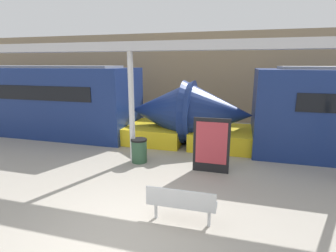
% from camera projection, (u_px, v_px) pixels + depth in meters
% --- Properties ---
extents(ground_plane, '(60.00, 60.00, 0.00)m').
position_uv_depth(ground_plane, '(118.00, 235.00, 5.17)').
color(ground_plane, '#A8A093').
extents(station_wall, '(56.00, 0.20, 5.00)m').
position_uv_depth(station_wall, '(203.00, 78.00, 15.04)').
color(station_wall, '#9E8460').
rests_on(station_wall, ground_plane).
extents(train_right, '(17.00, 2.93, 3.20)m').
position_uv_depth(train_right, '(23.00, 100.00, 13.00)').
color(train_right, navy).
rests_on(train_right, ground_plane).
extents(bench_near, '(1.45, 0.46, 0.84)m').
position_uv_depth(bench_near, '(181.00, 202.00, 5.41)').
color(bench_near, silver).
rests_on(bench_near, ground_plane).
extents(trash_bin, '(0.55, 0.55, 0.82)m').
position_uv_depth(trash_bin, '(139.00, 150.00, 8.91)').
color(trash_bin, '#2D5138').
rests_on(trash_bin, ground_plane).
extents(poster_board, '(1.11, 0.07, 1.72)m').
position_uv_depth(poster_board, '(211.00, 145.00, 7.97)').
color(poster_board, black).
rests_on(poster_board, ground_plane).
extents(support_column_near, '(0.18, 0.18, 3.67)m').
position_uv_depth(support_column_near, '(132.00, 109.00, 8.67)').
color(support_column_near, silver).
rests_on(support_column_near, ground_plane).
extents(canopy_beam, '(28.00, 0.60, 0.28)m').
position_uv_depth(canopy_beam, '(130.00, 47.00, 8.21)').
color(canopy_beam, '#B7B7BC').
rests_on(canopy_beam, support_column_near).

